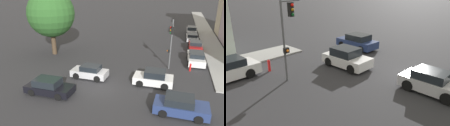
% 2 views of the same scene
% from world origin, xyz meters
% --- Properties ---
extents(ground_plane, '(300.00, 300.00, 0.00)m').
position_xyz_m(ground_plane, '(0.00, 0.00, 0.00)').
color(ground_plane, '#28282B').
extents(sidewalk_strip, '(3.02, 60.00, 0.13)m').
position_xyz_m(sidewalk_strip, '(12.27, 32.25, 0.06)').
color(sidewalk_strip, gray).
rests_on(sidewalk_strip, ground_plane).
extents(street_tree, '(6.33, 6.33, 8.85)m').
position_xyz_m(street_tree, '(-9.70, 8.23, 5.66)').
color(street_tree, '#423323').
rests_on(street_tree, ground_plane).
extents(traffic_signal, '(0.61, 1.65, 5.80)m').
position_xyz_m(traffic_signal, '(6.19, 6.76, 3.67)').
color(traffic_signal, '#515456').
rests_on(traffic_signal, ground_plane).
extents(crossing_car_0, '(3.86, 1.93, 1.42)m').
position_xyz_m(crossing_car_0, '(-1.71, 1.99, 0.68)').
color(crossing_car_0, '#B7B7BC').
rests_on(crossing_car_0, ground_plane).
extents(crossing_car_1, '(3.84, 2.05, 1.54)m').
position_xyz_m(crossing_car_1, '(4.98, 2.25, 0.73)').
color(crossing_car_1, silver).
rests_on(crossing_car_1, ground_plane).
extents(crossing_car_2, '(4.15, 2.09, 1.48)m').
position_xyz_m(crossing_car_2, '(7.57, -2.33, 0.70)').
color(crossing_car_2, navy).
rests_on(crossing_car_2, ground_plane).
extents(crossing_car_3, '(4.36, 1.97, 1.48)m').
position_xyz_m(crossing_car_3, '(-3.91, -2.39, 0.69)').
color(crossing_car_3, black).
rests_on(crossing_car_3, ground_plane).
extents(parked_car_0, '(2.08, 4.81, 1.46)m').
position_xyz_m(parked_car_0, '(9.34, 10.11, 0.70)').
color(parked_car_0, silver).
rests_on(parked_car_0, ground_plane).
extents(parked_car_1, '(1.92, 4.29, 1.41)m').
position_xyz_m(parked_car_1, '(9.54, 15.91, 0.67)').
color(parked_car_1, maroon).
rests_on(parked_car_1, ground_plane).
extents(parked_car_2, '(2.01, 4.16, 1.23)m').
position_xyz_m(parked_car_2, '(9.32, 21.83, 0.59)').
color(parked_car_2, '#B7B7BC').
rests_on(parked_car_2, ground_plane).
extents(parked_car_3, '(2.04, 4.77, 1.44)m').
position_xyz_m(parked_car_3, '(9.43, 27.60, 0.68)').
color(parked_car_3, '#B7B7BC').
rests_on(parked_car_3, ground_plane).
extents(fire_hydrant, '(0.22, 0.22, 0.92)m').
position_xyz_m(fire_hydrant, '(8.59, 7.06, 0.49)').
color(fire_hydrant, red).
rests_on(fire_hydrant, ground_plane).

